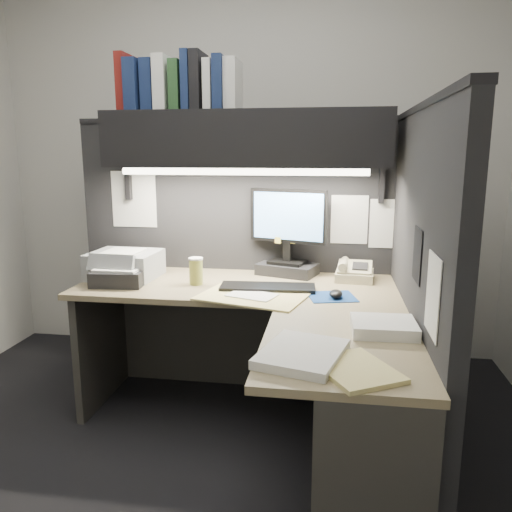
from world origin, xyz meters
name	(u,v)px	position (x,y,z in m)	size (l,w,h in m)	color
floor	(194,465)	(0.00, 0.00, 0.00)	(3.50, 3.50, 0.00)	black
wall_back	(247,164)	(0.00, 1.50, 1.35)	(3.50, 0.04, 2.70)	beige
partition_back	(237,257)	(0.03, 0.93, 0.80)	(1.90, 0.06, 1.60)	black
partition_right	(417,298)	(0.98, 0.18, 0.80)	(0.06, 1.50, 1.60)	black
desk	(287,383)	(0.43, 0.00, 0.44)	(1.70, 1.53, 0.73)	#92815D
overhead_shelf	(247,139)	(0.12, 0.75, 1.50)	(1.55, 0.34, 0.30)	black
task_light_tube	(242,172)	(0.12, 0.61, 1.33)	(0.04, 0.04, 1.32)	white
monitor	(288,241)	(0.35, 0.82, 0.93)	(0.45, 0.29, 0.50)	black
keyboard	(268,288)	(0.28, 0.47, 0.74)	(0.49, 0.16, 0.02)	black
mousepad	(332,297)	(0.61, 0.38, 0.73)	(0.22, 0.20, 0.00)	navy
mouse	(336,294)	(0.63, 0.36, 0.75)	(0.06, 0.10, 0.04)	black
telephone	(355,273)	(0.73, 0.74, 0.77)	(0.20, 0.21, 0.08)	#C1BA95
coffee_cup	(196,272)	(-0.12, 0.52, 0.80)	(0.07, 0.07, 0.14)	#CBBB51
printer	(125,265)	(-0.56, 0.62, 0.80)	(0.37, 0.31, 0.15)	#999D9F
notebook_stack	(120,277)	(-0.52, 0.46, 0.77)	(0.27, 0.23, 0.08)	black
open_folder	(252,296)	(0.22, 0.32, 0.73)	(0.51, 0.33, 0.01)	#DBCD7B
paper_stack_a	(384,327)	(0.81, -0.09, 0.75)	(0.25, 0.21, 0.05)	white
paper_stack_b	(302,354)	(0.51, -0.39, 0.75)	(0.26, 0.32, 0.03)	white
manila_stack	(356,370)	(0.69, -0.47, 0.74)	(0.22, 0.28, 0.02)	#DBCD7B
binder_row	(179,85)	(-0.25, 0.75, 1.79)	(0.66, 0.25, 0.31)	maroon
pinned_papers	(297,226)	(0.42, 0.56, 1.05)	(1.76, 1.31, 0.51)	white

